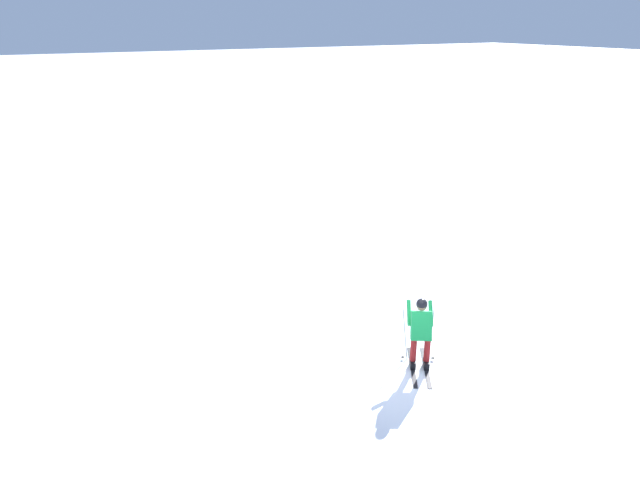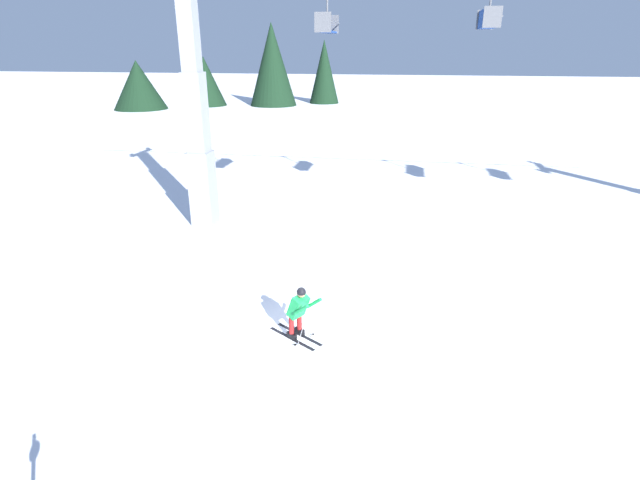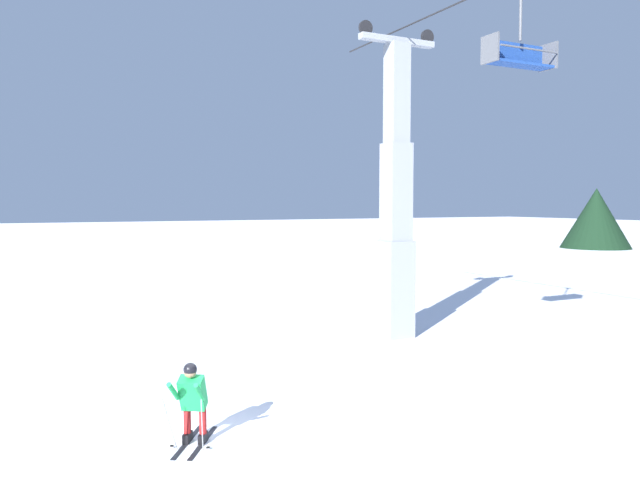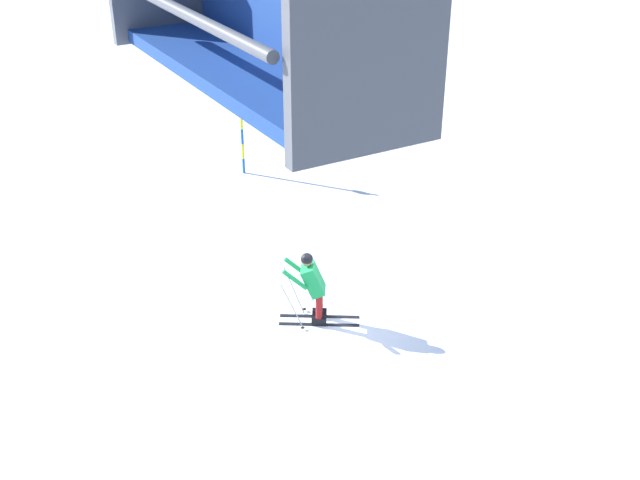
{
  "view_description": "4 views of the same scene",
  "coord_description": "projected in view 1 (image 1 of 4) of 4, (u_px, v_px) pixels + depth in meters",
  "views": [
    {
      "loc": [
        -8.22,
        6.48,
        6.93
      ],
      "look_at": [
        -0.32,
        2.09,
        3.53
      ],
      "focal_mm": 33.26,
      "sensor_mm": 36.0,
      "label": 1
    },
    {
      "loc": [
        2.69,
        -11.2,
        6.98
      ],
      "look_at": [
        0.62,
        0.54,
        2.28
      ],
      "focal_mm": 27.55,
      "sensor_mm": 36.0,
      "label": 2
    },
    {
      "loc": [
        10.71,
        -3.34,
        4.25
      ],
      "look_at": [
        0.38,
        1.79,
        3.55
      ],
      "focal_mm": 34.54,
      "sensor_mm": 36.0,
      "label": 3
    },
    {
      "loc": [
        6.42,
        10.2,
        8.48
      ],
      "look_at": [
        0.83,
        0.57,
        2.5
      ],
      "focal_mm": 43.21,
      "sensor_mm": 36.0,
      "label": 4
    }
  ],
  "objects": [
    {
      "name": "skier_carving_main",
      "position": [
        421.0,
        329.0,
        12.34
      ],
      "size": [
        1.54,
        1.24,
        1.61
      ],
      "color": "black",
      "rests_on": "ground_plane"
    },
    {
      "name": "ground_plane",
      "position": [
        402.0,
        379.0,
        12.11
      ],
      "size": [
        260.0,
        260.0,
        0.0
      ],
      "primitive_type": "plane",
      "color": "white"
    }
  ]
}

